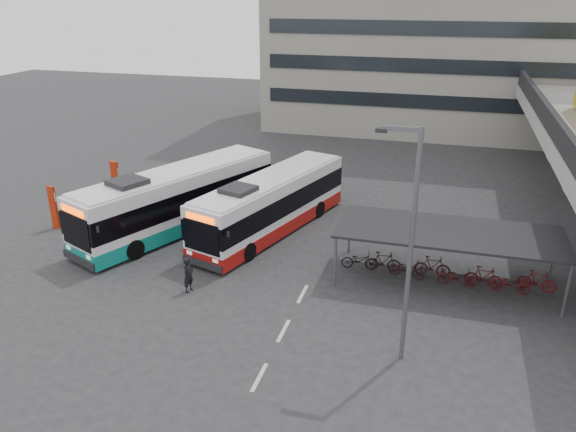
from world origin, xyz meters
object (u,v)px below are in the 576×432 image
(bus_teal, at_px, (178,200))
(lamp_post, at_px, (409,235))
(bus_main, at_px, (271,204))
(pedestrian, at_px, (188,275))

(bus_teal, distance_m, lamp_post, 16.02)
(bus_main, distance_m, lamp_post, 13.09)
(lamp_post, bearing_deg, bus_teal, 143.81)
(bus_teal, xyz_separation_m, lamp_post, (13.06, -8.71, 3.20))
(bus_main, relative_size, pedestrian, 7.13)
(bus_main, distance_m, bus_teal, 5.20)
(bus_main, xyz_separation_m, lamp_post, (7.99, -9.82, 3.33))
(bus_main, xyz_separation_m, pedestrian, (-1.50, -7.49, -0.76))
(bus_main, xyz_separation_m, bus_teal, (-5.07, -1.11, 0.13))
(lamp_post, bearing_deg, bus_main, 126.62)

